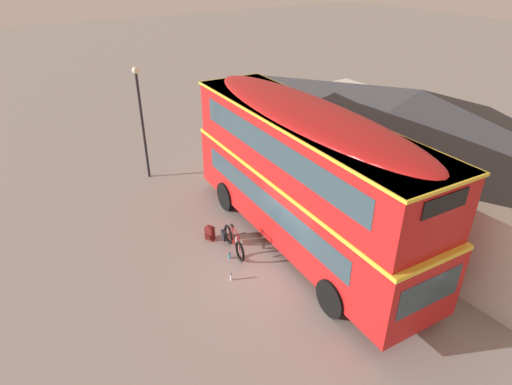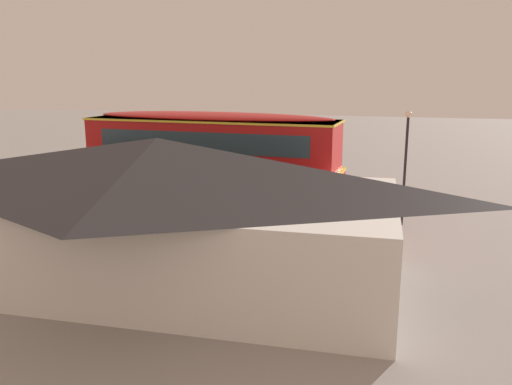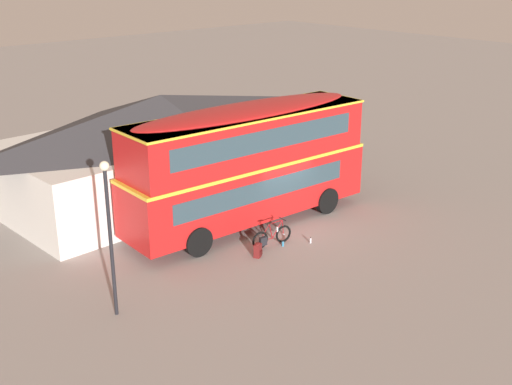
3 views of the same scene
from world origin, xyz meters
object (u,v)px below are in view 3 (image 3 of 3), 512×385
at_px(backpack_on_ground, 258,250).
at_px(water_bottle_blue_sports, 283,244).
at_px(water_bottle_clear_plastic, 311,240).
at_px(street_lamp, 109,223).
at_px(double_decker_bus, 248,160).
at_px(touring_bicycle, 271,237).

bearing_deg(backpack_on_ground, water_bottle_blue_sports, 2.13).
distance_m(water_bottle_clear_plastic, street_lamp, 8.53).
bearing_deg(water_bottle_blue_sports, water_bottle_clear_plastic, -27.22).
height_order(double_decker_bus, street_lamp, street_lamp).
height_order(double_decker_bus, backpack_on_ground, double_decker_bus).
height_order(backpack_on_ground, water_bottle_blue_sports, backpack_on_ground).
bearing_deg(water_bottle_blue_sports, double_decker_bus, 78.90).
xyz_separation_m(water_bottle_clear_plastic, street_lamp, (-8.03, 0.40, 2.85)).
height_order(backpack_on_ground, street_lamp, street_lamp).
distance_m(backpack_on_ground, water_bottle_blue_sports, 1.31).
distance_m(touring_bicycle, street_lamp, 7.23).
xyz_separation_m(touring_bicycle, backpack_on_ground, (-0.98, -0.36, -0.09)).
distance_m(water_bottle_blue_sports, street_lamp, 7.62).
height_order(touring_bicycle, water_bottle_clear_plastic, touring_bicycle).
xyz_separation_m(touring_bicycle, street_lamp, (-6.74, -0.40, 2.59)).
relative_size(double_decker_bus, backpack_on_ground, 19.30).
height_order(touring_bicycle, water_bottle_blue_sports, touring_bicycle).
distance_m(double_decker_bus, touring_bicycle, 3.25).
bearing_deg(double_decker_bus, backpack_on_ground, -125.24).
distance_m(touring_bicycle, water_bottle_clear_plastic, 1.54).
distance_m(double_decker_bus, water_bottle_clear_plastic, 3.94).
height_order(water_bottle_clear_plastic, water_bottle_blue_sports, water_bottle_clear_plastic).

